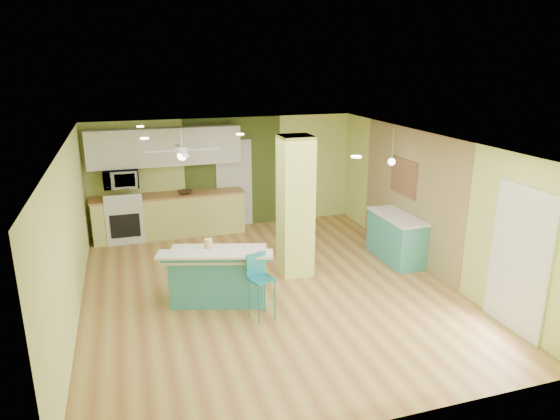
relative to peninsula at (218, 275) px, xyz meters
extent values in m
cube|color=#926033|center=(0.88, 0.17, -0.44)|extent=(6.00, 7.00, 0.01)
cube|color=white|center=(0.88, 0.17, 2.07)|extent=(6.00, 7.00, 0.01)
cube|color=#CDDA75|center=(0.88, 3.67, 0.82)|extent=(6.00, 0.01, 2.50)
cube|color=#CDDA75|center=(0.88, -3.34, 0.82)|extent=(6.00, 0.01, 2.50)
cube|color=#CDDA75|center=(-2.13, 0.17, 0.82)|extent=(0.01, 7.00, 2.50)
cube|color=#CDDA75|center=(3.88, 0.17, 0.82)|extent=(0.01, 7.00, 2.50)
cube|color=olive|center=(3.86, 0.77, 0.82)|extent=(0.02, 3.40, 2.50)
cube|color=#3E4E1F|center=(1.08, 3.66, 0.82)|extent=(2.20, 0.02, 2.50)
cube|color=silver|center=(1.08, 3.63, 0.57)|extent=(0.82, 0.05, 2.00)
cube|color=white|center=(3.85, -2.13, 0.62)|extent=(0.04, 1.08, 2.10)
cube|color=#CCDA65|center=(1.53, 0.67, 0.82)|extent=(0.55, 0.55, 2.50)
cube|color=#C5C467|center=(-0.42, 3.37, 0.02)|extent=(3.20, 0.60, 0.90)
cube|color=#915F32|center=(-0.42, 3.37, 0.49)|extent=(3.25, 0.63, 0.04)
cube|color=silver|center=(-1.37, 3.37, 0.02)|extent=(0.76, 0.64, 0.90)
cube|color=black|center=(-1.37, 3.04, -0.01)|extent=(0.59, 0.02, 0.50)
cube|color=silver|center=(-1.37, 3.07, 0.56)|extent=(0.76, 0.06, 0.18)
cube|color=silver|center=(-0.42, 3.49, 1.52)|extent=(3.20, 0.34, 0.80)
imported|color=white|center=(-1.37, 3.37, 0.92)|extent=(0.70, 0.48, 0.39)
cylinder|color=silver|center=(-0.22, 2.17, 1.87)|extent=(0.03, 0.03, 0.40)
cylinder|color=silver|center=(-0.22, 2.17, 1.67)|extent=(0.24, 0.24, 0.10)
sphere|color=white|center=(-0.22, 2.17, 1.55)|extent=(0.18, 0.18, 0.18)
cylinder|color=silver|center=(3.53, 0.92, 1.76)|extent=(0.01, 0.01, 0.62)
sphere|color=white|center=(3.53, 0.92, 1.45)|extent=(0.14, 0.14, 0.14)
cube|color=brown|center=(3.84, 0.97, 1.12)|extent=(0.03, 0.90, 0.70)
cube|color=teal|center=(0.00, 0.02, -0.05)|extent=(1.59, 1.10, 0.77)
cube|color=beige|center=(0.00, 0.02, 0.36)|extent=(1.70, 1.21, 0.04)
cube|color=teal|center=(-0.09, -0.31, 0.43)|extent=(1.60, 0.58, 0.11)
cube|color=beige|center=(-0.09, -0.31, 0.48)|extent=(1.77, 0.84, 0.03)
cylinder|color=teal|center=(0.41, -0.96, -0.12)|extent=(0.02, 0.02, 0.63)
cylinder|color=teal|center=(0.68, -0.88, -0.12)|extent=(0.02, 0.02, 0.63)
cylinder|color=teal|center=(0.33, -0.70, -0.12)|extent=(0.02, 0.02, 0.63)
cylinder|color=teal|center=(0.59, -0.61, -0.12)|extent=(0.02, 0.02, 0.63)
cube|color=teal|center=(0.50, -0.79, 0.21)|extent=(0.41, 0.41, 0.03)
cube|color=teal|center=(0.46, -0.64, 0.40)|extent=(0.32, 0.12, 0.35)
cube|color=teal|center=(3.58, 0.67, 0.00)|extent=(0.55, 1.33, 0.85)
cube|color=white|center=(3.58, 0.67, 0.44)|extent=(0.59, 1.39, 0.04)
imported|color=#3A2317|center=(-0.09, 3.29, 0.55)|extent=(0.37, 0.37, 0.07)
cylinder|color=gold|center=(-0.11, 0.17, 0.47)|extent=(0.13, 0.13, 0.19)
camera|label=1|loc=(-1.25, -7.26, 3.29)|focal=32.00mm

